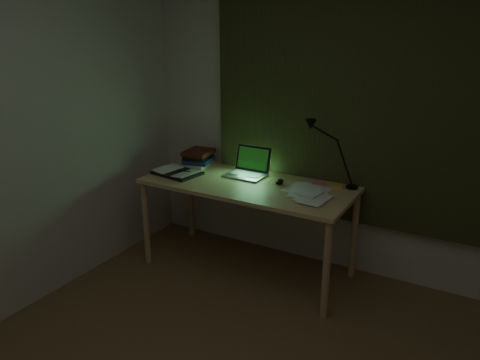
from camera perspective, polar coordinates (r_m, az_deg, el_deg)
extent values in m
cube|color=beige|center=(3.71, 12.88, 7.19)|extent=(3.50, 0.00, 2.50)
cube|color=#293018|center=(3.64, 12.92, 10.18)|extent=(2.20, 0.06, 2.00)
ellipsoid|color=black|center=(3.67, 4.84, -0.20)|extent=(0.08, 0.11, 0.04)
cube|color=gold|center=(3.67, 11.90, -0.72)|extent=(0.09, 0.09, 0.02)
cube|color=#FF6392|center=(3.68, 9.50, -0.49)|extent=(0.09, 0.09, 0.02)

